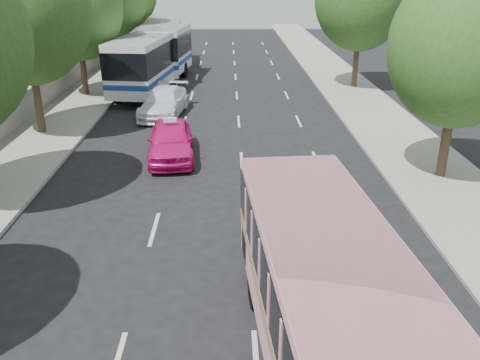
{
  "coord_description": "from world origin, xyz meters",
  "views": [
    {
      "loc": [
        0.48,
        -10.15,
        7.58
      ],
      "look_at": [
        0.8,
        4.11,
        1.6
      ],
      "focal_mm": 38.0,
      "sensor_mm": 36.0,
      "label": 1
    }
  ],
  "objects_px": {
    "pink_taxi": "(171,140)",
    "tour_coach_rear": "(163,42)",
    "white_pickup": "(164,102)",
    "pink_bus": "(336,311)",
    "tour_coach_front": "(154,55)"
  },
  "relations": [
    {
      "from": "pink_taxi",
      "to": "tour_coach_rear",
      "type": "bearing_deg",
      "value": 92.42
    },
    {
      "from": "white_pickup",
      "to": "tour_coach_rear",
      "type": "distance_m",
      "value": 13.25
    },
    {
      "from": "white_pickup",
      "to": "tour_coach_rear",
      "type": "bearing_deg",
      "value": 104.14
    },
    {
      "from": "pink_bus",
      "to": "pink_taxi",
      "type": "height_order",
      "value": "pink_bus"
    },
    {
      "from": "tour_coach_rear",
      "to": "tour_coach_front",
      "type": "bearing_deg",
      "value": -92.71
    },
    {
      "from": "white_pickup",
      "to": "tour_coach_front",
      "type": "bearing_deg",
      "value": 108.97
    },
    {
      "from": "white_pickup",
      "to": "tour_coach_front",
      "type": "xyz_separation_m",
      "value": [
        -1.41,
        6.91,
        1.46
      ]
    },
    {
      "from": "white_pickup",
      "to": "pink_taxi",
      "type": "bearing_deg",
      "value": -73.51
    },
    {
      "from": "pink_bus",
      "to": "pink_taxi",
      "type": "relative_size",
      "value": 2.11
    },
    {
      "from": "pink_bus",
      "to": "white_pickup",
      "type": "distance_m",
      "value": 20.86
    },
    {
      "from": "pink_taxi",
      "to": "white_pickup",
      "type": "bearing_deg",
      "value": 93.96
    },
    {
      "from": "pink_bus",
      "to": "pink_taxi",
      "type": "xyz_separation_m",
      "value": [
        -4.36,
        13.23,
        -1.13
      ]
    },
    {
      "from": "white_pickup",
      "to": "tour_coach_front",
      "type": "relative_size",
      "value": 0.41
    },
    {
      "from": "pink_taxi",
      "to": "white_pickup",
      "type": "xyz_separation_m",
      "value": [
        -1.09,
        6.87,
        -0.06
      ]
    },
    {
      "from": "pink_bus",
      "to": "tour_coach_front",
      "type": "bearing_deg",
      "value": 99.91
    }
  ]
}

